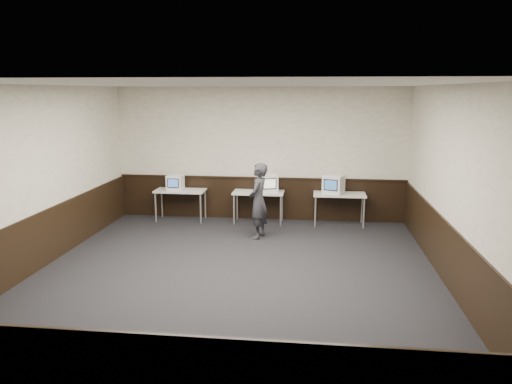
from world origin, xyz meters
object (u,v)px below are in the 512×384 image
desk_left (180,193)px  desk_center (258,195)px  desk_right (339,197)px  emac_right (334,184)px  emac_left (175,182)px  person (258,201)px  emac_center (268,183)px

desk_left → desk_center: (1.90, 0.00, 0.00)m
desk_right → emac_right: emac_right is taller
emac_left → person: size_ratio=0.25×
emac_right → emac_left: bearing=-160.5°
desk_right → desk_left: bearing=180.0°
desk_center → emac_right: bearing=-0.4°
desk_right → emac_center: 1.71m
emac_right → desk_right: bearing=24.0°
desk_left → desk_center: 1.90m
emac_left → person: person is taller
desk_right → emac_left: bearing=-179.4°
desk_left → person: (2.04, -1.26, 0.13)m
desk_center → desk_right: size_ratio=1.00×
emac_right → emac_center: bearing=-162.2°
desk_center → desk_right: 1.90m
desk_right → emac_center: bearing=179.2°
emac_center → person: 1.30m
desk_left → desk_center: bearing=0.0°
emac_center → emac_right: 1.54m
emac_right → person: person is taller
desk_left → emac_center: size_ratio=2.17×
desk_center → person: bearing=-83.5°
desk_center → emac_center: size_ratio=2.17×
emac_right → person: bearing=-123.1°
emac_left → desk_left: bearing=19.9°
person → desk_right: bearing=138.9°
emac_center → emac_right: (1.54, -0.04, 0.01)m
desk_left → person: person is taller
emac_left → desk_center: bearing=1.1°
desk_left → emac_right: size_ratio=2.09×
emac_right → desk_left: bearing=-161.1°
desk_left → desk_right: 3.80m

